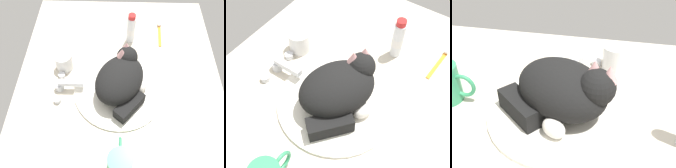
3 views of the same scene
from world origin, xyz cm
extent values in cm
cube|color=beige|center=(0.00, 0.00, -1.50)|extent=(110.00, 82.50, 3.00)
cylinder|color=white|center=(0.00, 0.00, 0.53)|extent=(35.31, 35.31, 1.06)
cylinder|color=silver|center=(0.00, 23.38, 1.57)|extent=(3.60, 3.60, 3.15)
cube|color=silver|center=(0.00, 18.49, 4.15)|extent=(2.00, 9.78, 2.00)
cylinder|color=silver|center=(-5.74, 23.38, 0.90)|extent=(2.80, 2.80, 1.80)
cylinder|color=silver|center=(5.74, 23.38, 0.90)|extent=(2.80, 2.80, 1.80)
ellipsoid|color=black|center=(0.00, 0.00, 7.30)|extent=(27.36, 24.75, 12.48)
sphere|color=black|center=(8.03, -2.70, 10.73)|extent=(10.81, 10.81, 8.04)
ellipsoid|color=white|center=(6.60, -1.97, 8.86)|extent=(6.66, 6.31, 4.42)
cone|color=#DB9E9E|center=(7.06, -0.63, 14.15)|extent=(4.86, 4.86, 3.62)
cone|color=#DB9E9E|center=(10.28, -2.27, 14.15)|extent=(4.86, 4.86, 3.62)
cube|color=black|center=(-8.82, -3.79, 3.52)|extent=(12.82, 11.84, 4.93)
ellipsoid|color=white|center=(-0.04, -8.72, 3.28)|extent=(6.62, 5.75, 4.44)
torus|color=#389966|center=(-24.55, -0.59, 4.92)|extent=(6.51, 1.00, 6.51)
cylinder|color=white|center=(11.00, 22.85, 3.60)|extent=(7.08, 7.08, 7.21)
camera|label=1|loc=(-47.96, 1.26, 76.46)|focal=36.62mm
camera|label=2|loc=(-39.85, -27.86, 74.36)|focal=47.85mm
camera|label=3|loc=(10.52, -49.52, 45.05)|focal=44.79mm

